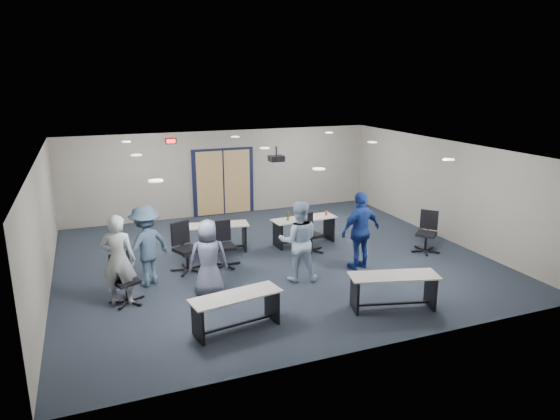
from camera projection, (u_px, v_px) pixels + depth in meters
name	position (u px, v px, depth m)	size (l,w,h in m)	color
floor	(272.00, 259.00, 12.26)	(10.00, 10.00, 0.00)	black
back_wall	(223.00, 173.00, 15.95)	(10.00, 0.04, 2.70)	gray
front_wall	(372.00, 273.00, 7.86)	(10.00, 0.04, 2.70)	gray
left_wall	(42.00, 228.00, 10.15)	(0.04, 9.00, 2.70)	gray
right_wall	(443.00, 189.00, 13.67)	(0.04, 9.00, 2.70)	gray
ceiling	(272.00, 150.00, 11.56)	(10.00, 9.00, 0.04)	silver
double_door	(223.00, 182.00, 16.00)	(2.00, 0.07, 2.20)	black
exit_sign	(171.00, 141.00, 15.05)	(0.32, 0.07, 0.18)	black
ceiling_projector	(276.00, 158.00, 12.19)	(0.35, 0.32, 0.37)	black
ceiling_can_lights	(268.00, 149.00, 11.79)	(6.24, 5.74, 0.02)	silver
table_front_left	(236.00, 306.00, 8.74)	(1.69, 0.80, 0.66)	beige
table_front_right	(393.00, 286.00, 9.54)	(1.78, 0.98, 0.69)	beige
table_back_left	(214.00, 233.00, 12.67)	(1.83, 0.83, 0.71)	beige
table_back_right	(304.00, 226.00, 13.27)	(1.78, 0.70, 0.97)	beige
chair_back_a	(187.00, 248.00, 11.36)	(0.72, 0.72, 1.14)	black
chair_back_b	(224.00, 245.00, 11.66)	(0.67, 0.67, 1.06)	black
chair_back_c	(312.00, 233.00, 12.66)	(0.61, 0.61, 0.97)	black
chair_loose_left	(126.00, 280.00, 9.75)	(0.63, 0.63, 1.00)	black
chair_loose_right	(427.00, 232.00, 12.61)	(0.66, 0.66, 1.06)	black
person_gray	(118.00, 260.00, 9.62)	(0.67, 0.44, 1.83)	#9AA2A8
person_plaid	(208.00, 258.00, 10.05)	(0.78, 0.51, 1.60)	slate
person_lightblue	(299.00, 241.00, 10.79)	(0.87, 0.68, 1.79)	#A6BEDC
person_navy	(361.00, 231.00, 11.46)	(1.07, 0.45, 1.83)	navy
person_back	(146.00, 246.00, 10.54)	(1.13, 0.65, 1.76)	#3D546E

